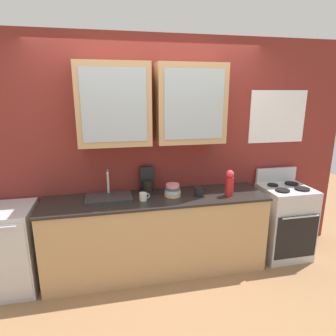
{
  "coord_description": "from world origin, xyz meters",
  "views": [
    {
      "loc": [
        -0.5,
        -2.91,
        1.99
      ],
      "look_at": [
        0.13,
        0.0,
        1.2
      ],
      "focal_mm": 30.92,
      "sensor_mm": 36.0,
      "label": 1
    }
  ],
  "objects_px": {
    "stove_range": "(283,221)",
    "cup_near_bowls": "(198,191)",
    "vase": "(230,183)",
    "dishwasher": "(6,250)",
    "coffee_maker": "(147,183)",
    "bowl_stack": "(173,190)",
    "sink_faucet": "(109,197)",
    "cup_near_sink": "(143,197)"
  },
  "relations": [
    {
      "from": "cup_near_bowls",
      "to": "vase",
      "type": "bearing_deg",
      "value": -10.14
    },
    {
      "from": "sink_faucet",
      "to": "dishwasher",
      "type": "relative_size",
      "value": 0.56
    },
    {
      "from": "vase",
      "to": "cup_near_bowls",
      "type": "bearing_deg",
      "value": 169.86
    },
    {
      "from": "sink_faucet",
      "to": "vase",
      "type": "xyz_separation_m",
      "value": [
        1.3,
        -0.17,
        0.12
      ]
    },
    {
      "from": "stove_range",
      "to": "vase",
      "type": "bearing_deg",
      "value": -172.18
    },
    {
      "from": "cup_near_bowls",
      "to": "dishwasher",
      "type": "xyz_separation_m",
      "value": [
        -2.01,
        0.05,
        -0.49
      ]
    },
    {
      "from": "sink_faucet",
      "to": "dishwasher",
      "type": "xyz_separation_m",
      "value": [
        -1.05,
        -0.07,
        -0.46
      ]
    },
    {
      "from": "stove_range",
      "to": "coffee_maker",
      "type": "bearing_deg",
      "value": 173.16
    },
    {
      "from": "coffee_maker",
      "to": "cup_near_bowls",
      "type": "bearing_deg",
      "value": -25.17
    },
    {
      "from": "stove_range",
      "to": "cup_near_bowls",
      "type": "xyz_separation_m",
      "value": [
        -1.13,
        -0.05,
        0.48
      ]
    },
    {
      "from": "stove_range",
      "to": "sink_faucet",
      "type": "relative_size",
      "value": 2.17
    },
    {
      "from": "sink_faucet",
      "to": "dishwasher",
      "type": "bearing_deg",
      "value": -176.23
    },
    {
      "from": "sink_faucet",
      "to": "dishwasher",
      "type": "height_order",
      "value": "sink_faucet"
    },
    {
      "from": "stove_range",
      "to": "vase",
      "type": "xyz_separation_m",
      "value": [
        -0.79,
        -0.11,
        0.58
      ]
    },
    {
      "from": "bowl_stack",
      "to": "coffee_maker",
      "type": "distance_m",
      "value": 0.32
    },
    {
      "from": "bowl_stack",
      "to": "cup_near_sink",
      "type": "height_order",
      "value": "bowl_stack"
    },
    {
      "from": "sink_faucet",
      "to": "vase",
      "type": "distance_m",
      "value": 1.32
    },
    {
      "from": "sink_faucet",
      "to": "cup_near_bowls",
      "type": "xyz_separation_m",
      "value": [
        0.97,
        -0.11,
        0.03
      ]
    },
    {
      "from": "vase",
      "to": "cup_near_sink",
      "type": "xyz_separation_m",
      "value": [
        -0.94,
        0.05,
        -0.1
      ]
    },
    {
      "from": "stove_range",
      "to": "dishwasher",
      "type": "xyz_separation_m",
      "value": [
        -3.14,
        -0.0,
        -0.01
      ]
    },
    {
      "from": "cup_near_sink",
      "to": "coffee_maker",
      "type": "relative_size",
      "value": 0.39
    },
    {
      "from": "sink_faucet",
      "to": "cup_near_bowls",
      "type": "height_order",
      "value": "sink_faucet"
    },
    {
      "from": "stove_range",
      "to": "vase",
      "type": "height_order",
      "value": "vase"
    },
    {
      "from": "vase",
      "to": "dishwasher",
      "type": "height_order",
      "value": "vase"
    },
    {
      "from": "stove_range",
      "to": "cup_near_bowls",
      "type": "bearing_deg",
      "value": -177.49
    },
    {
      "from": "sink_faucet",
      "to": "bowl_stack",
      "type": "bearing_deg",
      "value": -4.44
    },
    {
      "from": "vase",
      "to": "stove_range",
      "type": "bearing_deg",
      "value": 7.82
    },
    {
      "from": "stove_range",
      "to": "dishwasher",
      "type": "bearing_deg",
      "value": -179.92
    },
    {
      "from": "bowl_stack",
      "to": "vase",
      "type": "bearing_deg",
      "value": -11.13
    },
    {
      "from": "stove_range",
      "to": "sink_faucet",
      "type": "xyz_separation_m",
      "value": [
        -2.09,
        0.06,
        0.45
      ]
    },
    {
      "from": "cup_near_sink",
      "to": "cup_near_bowls",
      "type": "height_order",
      "value": "cup_near_bowls"
    },
    {
      "from": "dishwasher",
      "to": "bowl_stack",
      "type": "bearing_deg",
      "value": 0.51
    },
    {
      "from": "coffee_maker",
      "to": "stove_range",
      "type": "bearing_deg",
      "value": -6.84
    },
    {
      "from": "coffee_maker",
      "to": "vase",
      "type": "bearing_deg",
      "value": -19.66
    },
    {
      "from": "cup_near_sink",
      "to": "bowl_stack",
      "type": "bearing_deg",
      "value": 11.23
    },
    {
      "from": "sink_faucet",
      "to": "vase",
      "type": "relative_size",
      "value": 1.68
    },
    {
      "from": "bowl_stack",
      "to": "vase",
      "type": "xyz_separation_m",
      "value": [
        0.61,
        -0.12,
        0.08
      ]
    },
    {
      "from": "stove_range",
      "to": "bowl_stack",
      "type": "height_order",
      "value": "stove_range"
    },
    {
      "from": "stove_range",
      "to": "dishwasher",
      "type": "height_order",
      "value": "stove_range"
    },
    {
      "from": "cup_near_sink",
      "to": "dishwasher",
      "type": "distance_m",
      "value": 1.48
    },
    {
      "from": "stove_range",
      "to": "bowl_stack",
      "type": "relative_size",
      "value": 5.9
    },
    {
      "from": "bowl_stack",
      "to": "dishwasher",
      "type": "bearing_deg",
      "value": -179.49
    }
  ]
}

